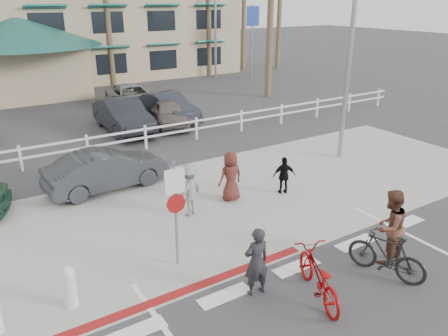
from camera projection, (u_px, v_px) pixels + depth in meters
ground at (314, 280)px, 9.75m from camera, size 140.00×140.00×0.00m
bike_path at (389, 335)px, 8.18m from camera, size 12.00×16.00×0.01m
sidewalk_plaza at (212, 205)px, 13.29m from camera, size 22.00×7.00×0.01m
cross_street at (157, 165)px, 16.44m from camera, size 40.00×5.00×0.01m
parking_lot at (86, 113)px, 23.92m from camera, size 50.00×16.00×0.01m
curb_red at (169, 297)px, 9.20m from camera, size 7.00×0.25×0.02m
rail_fence at (148, 137)px, 18.08m from camera, size 29.40×0.16×1.00m
building at (55, 1)px, 33.08m from camera, size 28.00×16.00×11.30m
sign_post at (175, 209)px, 9.81m from camera, size 0.50×0.10×2.90m
bollard_0 at (70, 287)px, 8.77m from camera, size 0.26×0.26×0.95m
streetlight_0 at (351, 39)px, 15.67m from camera, size 0.60×2.00×9.00m
streetlight_1 at (215, 14)px, 32.88m from camera, size 0.60×2.00×9.50m
info_sign at (252, 41)px, 33.01m from camera, size 1.20×0.16×5.60m
bike_red at (318, 276)px, 9.02m from camera, size 1.33×2.10×1.04m
rider_red at (256, 262)px, 9.06m from camera, size 0.61×0.43×1.56m
bike_black at (387, 255)px, 9.74m from camera, size 1.03×1.85×1.07m
rider_black at (390, 227)px, 10.15m from camera, size 0.96×0.79×1.84m
pedestrian_a at (189, 190)px, 12.42m from camera, size 1.16×0.94×1.56m
pedestrian_child at (284, 176)px, 13.87m from camera, size 0.78×0.57×1.23m
pedestrian_b at (231, 176)px, 13.36m from camera, size 0.77×0.51×1.57m
car_white_sedan at (107, 170)px, 14.23m from camera, size 4.06×1.68×1.31m
lot_car_2 at (169, 113)px, 21.25m from camera, size 2.46×4.02×1.28m
lot_car_3 at (168, 107)px, 22.20m from camera, size 1.87×4.32×1.38m
lot_car_5 at (132, 97)px, 24.59m from camera, size 2.69×4.95×1.32m
lot_car_6 at (123, 115)px, 20.34m from camera, size 1.71×4.69×1.54m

